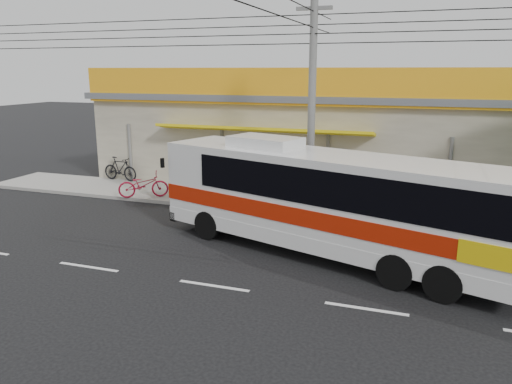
{
  "coord_description": "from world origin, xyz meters",
  "views": [
    {
      "loc": [
        5.11,
        -13.76,
        5.62
      ],
      "look_at": [
        -0.38,
        2.0,
        1.51
      ],
      "focal_mm": 35.0,
      "sensor_mm": 36.0,
      "label": 1
    }
  ],
  "objects_px": {
    "motorbike_dark": "(120,169)",
    "motorbike_red": "(143,185)",
    "utility_pole": "(314,28)",
    "coach_bus": "(333,198)"
  },
  "relations": [
    {
      "from": "motorbike_dark",
      "to": "motorbike_red",
      "type": "bearing_deg",
      "value": -125.51
    },
    {
      "from": "utility_pole",
      "to": "motorbike_dark",
      "type": "bearing_deg",
      "value": 163.53
    },
    {
      "from": "motorbike_red",
      "to": "motorbike_dark",
      "type": "bearing_deg",
      "value": 19.14
    },
    {
      "from": "coach_bus",
      "to": "utility_pole",
      "type": "height_order",
      "value": "utility_pole"
    },
    {
      "from": "coach_bus",
      "to": "motorbike_red",
      "type": "relative_size",
      "value": 5.38
    },
    {
      "from": "motorbike_dark",
      "to": "utility_pole",
      "type": "xyz_separation_m",
      "value": [
        10.49,
        -3.1,
        6.29
      ]
    },
    {
      "from": "motorbike_red",
      "to": "utility_pole",
      "type": "relative_size",
      "value": 0.06
    },
    {
      "from": "motorbike_red",
      "to": "utility_pole",
      "type": "distance_m",
      "value": 9.86
    },
    {
      "from": "motorbike_red",
      "to": "motorbike_dark",
      "type": "height_order",
      "value": "motorbike_dark"
    },
    {
      "from": "coach_bus",
      "to": "motorbike_dark",
      "type": "bearing_deg",
      "value": 169.19
    }
  ]
}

